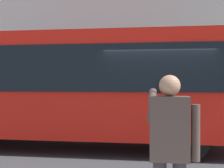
# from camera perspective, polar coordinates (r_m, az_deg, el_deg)

# --- Properties ---
(ground_plane) EXTENTS (60.00, 60.00, 0.00)m
(ground_plane) POSITION_cam_1_polar(r_m,az_deg,el_deg) (8.19, 8.42, -12.16)
(ground_plane) COLOR #38383A
(red_bus) EXTENTS (9.05, 2.54, 3.08)m
(red_bus) POSITION_cam_1_polar(r_m,az_deg,el_deg) (8.68, -7.58, -0.24)
(red_bus) COLOR red
(red_bus) RESTS_ON ground_plane
(pedestrian_photographer) EXTENTS (0.53, 0.52, 1.70)m
(pedestrian_photographer) POSITION_cam_1_polar(r_m,az_deg,el_deg) (3.37, 10.37, -10.51)
(pedestrian_photographer) COLOR #2D2D33
(pedestrian_photographer) RESTS_ON sidewalk_curb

